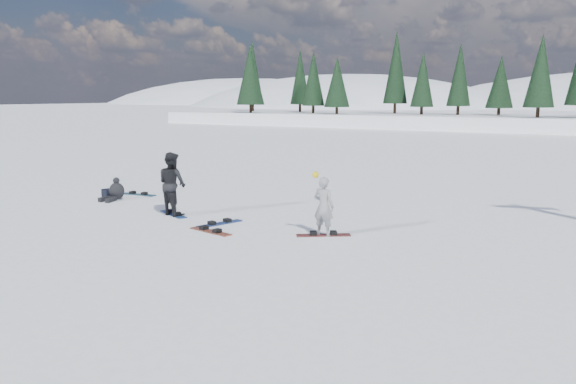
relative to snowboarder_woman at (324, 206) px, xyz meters
The scene contains 11 objects.
ground 2.37m from the snowboarder_woman, behind, with size 420.00×420.00×0.00m, color white.
alpine_backdrop 190.18m from the snowboarder_woman, 94.22° to the left, with size 412.50×227.00×53.20m.
snowboarder_woman is the anchor object (origin of this frame).
snowboarder_man 5.48m from the snowboarder_woman, behind, with size 1.00×0.78×2.05m, color black.
seated_rider 9.18m from the snowboarder_woman, behind, with size 0.65×1.02×0.83m.
gear_bag 9.92m from the snowboarder_woman, behind, with size 0.45×0.30×0.30m, color black.
snowboard_woman 0.82m from the snowboarder_woman, 30.96° to the left, with size 1.50×0.28×0.03m, color maroon.
snowboard_man 5.54m from the snowboarder_woman, behind, with size 1.50×0.28×0.03m, color navy.
snowboard_loose_c 9.42m from the snowboarder_woman, 165.71° to the left, with size 1.50×0.28×0.03m, color #17587E.
snowboard_loose_a 3.45m from the snowboarder_woman, behind, with size 1.50×0.28×0.03m, color navy.
snowboard_loose_b 3.32m from the snowboarder_woman, 158.71° to the right, with size 1.50×0.28×0.03m, color #9B3F21.
Camera 1 is at (8.71, -13.57, 3.84)m, focal length 35.00 mm.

